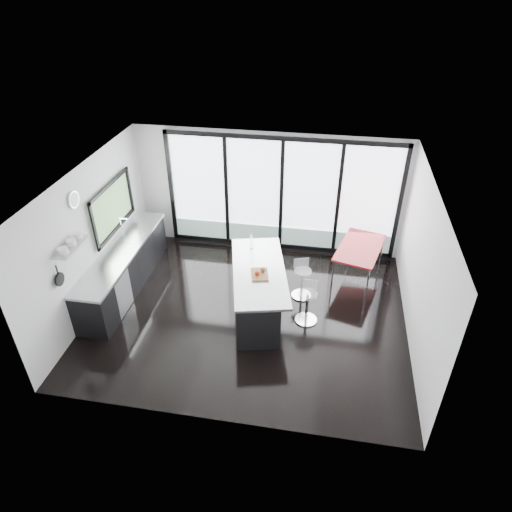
% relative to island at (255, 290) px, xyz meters
% --- Properties ---
extents(floor, '(6.00, 5.00, 0.00)m').
position_rel_island_xyz_m(floor, '(-0.11, -0.14, -0.48)').
color(floor, black).
rests_on(floor, ground).
extents(ceiling, '(6.00, 5.00, 0.00)m').
position_rel_island_xyz_m(ceiling, '(-0.11, -0.14, 2.32)').
color(ceiling, white).
rests_on(ceiling, wall_back).
extents(wall_back, '(6.00, 0.09, 2.80)m').
position_rel_island_xyz_m(wall_back, '(0.16, 2.33, 0.79)').
color(wall_back, silver).
rests_on(wall_back, ground).
extents(wall_front, '(6.00, 0.00, 2.80)m').
position_rel_island_xyz_m(wall_front, '(-0.11, -2.64, 0.92)').
color(wall_front, silver).
rests_on(wall_front, ground).
extents(wall_left, '(0.26, 5.00, 2.80)m').
position_rel_island_xyz_m(wall_left, '(-3.08, 0.14, 1.08)').
color(wall_left, silver).
rests_on(wall_left, ground).
extents(wall_right, '(0.00, 5.00, 2.80)m').
position_rel_island_xyz_m(wall_right, '(2.89, -0.14, 0.92)').
color(wall_right, silver).
rests_on(wall_right, ground).
extents(counter_cabinets, '(0.69, 3.24, 1.36)m').
position_rel_island_xyz_m(counter_cabinets, '(-2.78, 0.26, -0.01)').
color(counter_cabinets, black).
rests_on(counter_cabinets, floor).
extents(island, '(1.48, 2.46, 1.22)m').
position_rel_island_xyz_m(island, '(0.00, 0.00, 0.00)').
color(island, black).
rests_on(island, floor).
extents(bar_stool_near, '(0.42, 0.42, 0.66)m').
position_rel_island_xyz_m(bar_stool_near, '(1.01, -0.16, -0.15)').
color(bar_stool_near, silver).
rests_on(bar_stool_near, floor).
extents(bar_stool_far, '(0.52, 0.52, 0.64)m').
position_rel_island_xyz_m(bar_stool_far, '(0.86, 0.58, -0.16)').
color(bar_stool_far, silver).
rests_on(bar_stool_far, floor).
extents(red_table, '(1.16, 1.60, 0.77)m').
position_rel_island_xyz_m(red_table, '(1.97, 1.45, -0.09)').
color(red_table, maroon).
rests_on(red_table, floor).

